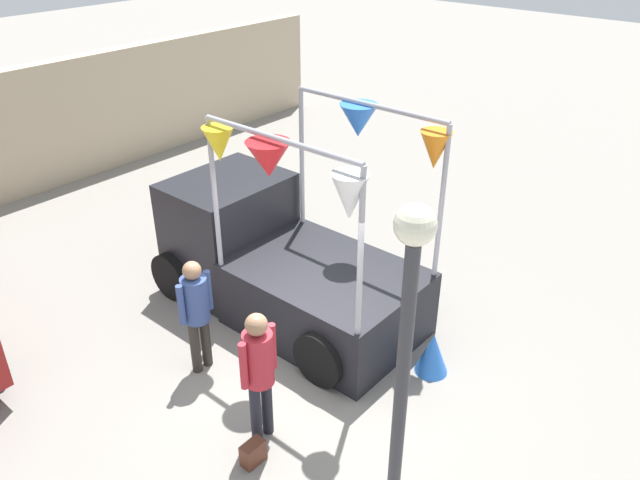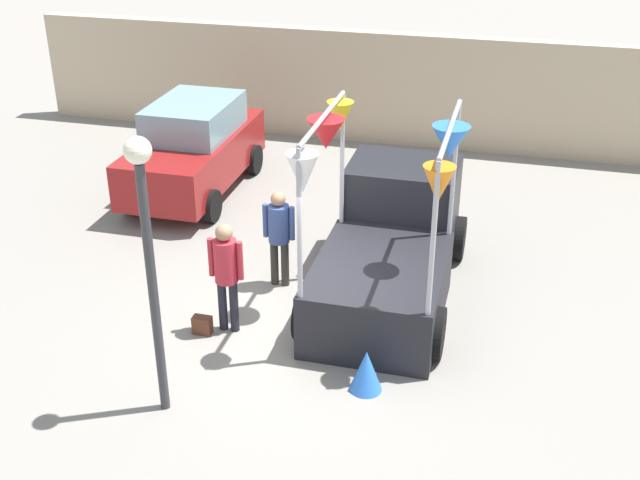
# 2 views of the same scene
# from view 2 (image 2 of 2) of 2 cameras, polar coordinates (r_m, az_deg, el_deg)

# --- Properties ---
(ground_plane) EXTENTS (60.00, 60.00, 0.00)m
(ground_plane) POSITION_cam_2_polar(r_m,az_deg,el_deg) (12.19, -0.94, -6.00)
(ground_plane) COLOR gray
(vendor_truck) EXTENTS (2.43, 4.08, 3.19)m
(vendor_truck) POSITION_cam_2_polar(r_m,az_deg,el_deg) (12.76, 5.09, -0.05)
(vendor_truck) COLOR black
(vendor_truck) RESTS_ON ground
(parked_car) EXTENTS (1.88, 4.00, 1.88)m
(parked_car) POSITION_cam_2_polar(r_m,az_deg,el_deg) (16.50, -8.94, 6.49)
(parked_car) COLOR maroon
(parked_car) RESTS_ON ground
(person_customer) EXTENTS (0.53, 0.34, 1.74)m
(person_customer) POSITION_cam_2_polar(r_m,az_deg,el_deg) (11.61, -6.70, -1.94)
(person_customer) COLOR black
(person_customer) RESTS_ON ground
(person_vendor) EXTENTS (0.53, 0.34, 1.65)m
(person_vendor) POSITION_cam_2_polar(r_m,az_deg,el_deg) (12.77, -2.94, 0.74)
(person_vendor) COLOR #2D2823
(person_vendor) RESTS_ON ground
(handbag) EXTENTS (0.28, 0.16, 0.28)m
(handbag) POSITION_cam_2_polar(r_m,az_deg,el_deg) (12.04, -8.37, -6.01)
(handbag) COLOR #592D1E
(handbag) RESTS_ON ground
(street_lamp) EXTENTS (0.32, 0.32, 3.69)m
(street_lamp) POSITION_cam_2_polar(r_m,az_deg,el_deg) (9.49, -12.17, 0.01)
(street_lamp) COLOR #333338
(street_lamp) RESTS_ON ground
(brick_boundary_wall) EXTENTS (18.00, 0.36, 2.60)m
(brick_boundary_wall) POSITION_cam_2_polar(r_m,az_deg,el_deg) (19.04, 5.74, 10.59)
(brick_boundary_wall) COLOR tan
(brick_boundary_wall) RESTS_ON ground
(folded_kite_bundle_azure) EXTENTS (0.62, 0.62, 0.60)m
(folded_kite_bundle_azure) POSITION_cam_2_polar(r_m,az_deg,el_deg) (10.73, 3.30, -9.26)
(folded_kite_bundle_azure) COLOR blue
(folded_kite_bundle_azure) RESTS_ON ground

